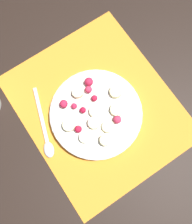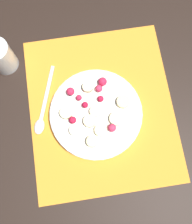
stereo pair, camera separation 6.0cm
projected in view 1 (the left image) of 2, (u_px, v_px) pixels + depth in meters
ground_plane at (98, 107)px, 0.64m from camera, size 3.00×3.00×0.00m
placemat at (98, 107)px, 0.64m from camera, size 0.43×0.36×0.01m
fruit_bowl at (96, 113)px, 0.61m from camera, size 0.23×0.23×0.04m
spoon at (46, 135)px, 0.61m from camera, size 0.18×0.07×0.01m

